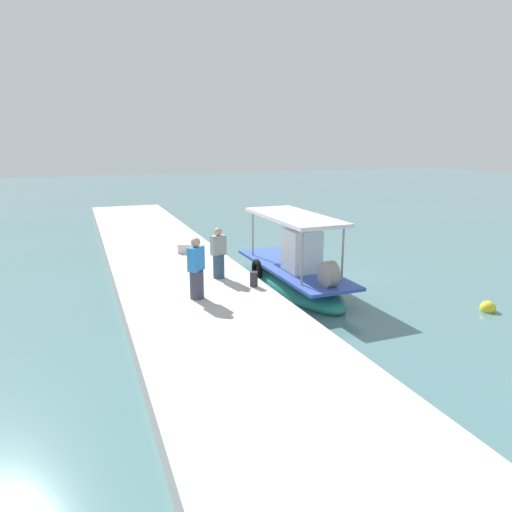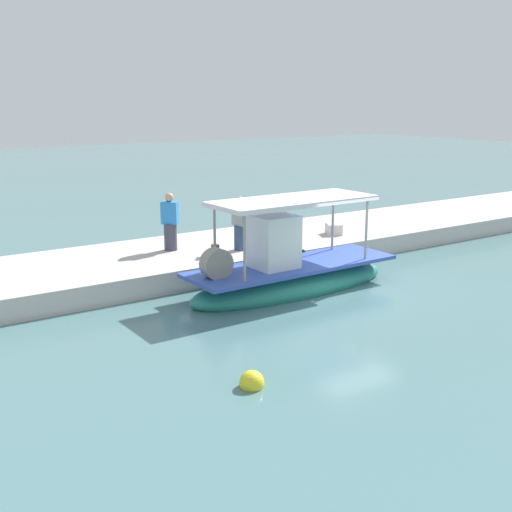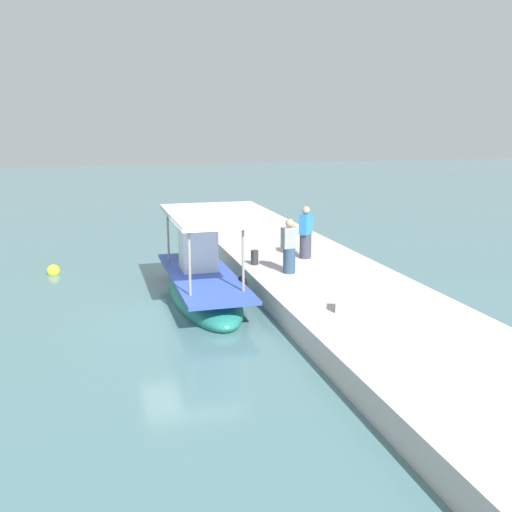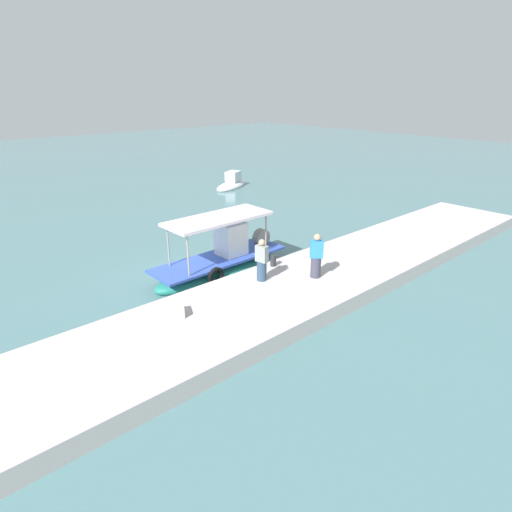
{
  "view_description": "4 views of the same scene",
  "coord_description": "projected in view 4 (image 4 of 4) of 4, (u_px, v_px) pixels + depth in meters",
  "views": [
    {
      "loc": [
        15.37,
        -7.45,
        4.91
      ],
      "look_at": [
        0.55,
        -1.77,
        1.03
      ],
      "focal_mm": 32.64,
      "sensor_mm": 36.0,
      "label": 1
    },
    {
      "loc": [
        11.46,
        12.58,
        5.06
      ],
      "look_at": [
        1.62,
        -2.01,
        0.74
      ],
      "focal_mm": 44.55,
      "sensor_mm": 36.0,
      "label": 2
    },
    {
      "loc": [
        -14.98,
        2.16,
        5.03
      ],
      "look_at": [
        0.93,
        -2.21,
        1.29
      ],
      "focal_mm": 40.94,
      "sensor_mm": 36.0,
      "label": 3
    },
    {
      "loc": [
        -8.85,
        -14.45,
        7.53
      ],
      "look_at": [
        2.03,
        -2.2,
        1.07
      ],
      "focal_mm": 30.25,
      "sensor_mm": 36.0,
      "label": 4
    }
  ],
  "objects": [
    {
      "name": "ground_plane",
      "position": [
        186.0,
        277.0,
        18.28
      ],
      "size": [
        120.0,
        120.0,
        0.0
      ],
      "primitive_type": "plane",
      "color": "slate"
    },
    {
      "name": "dock_quay",
      "position": [
        254.0,
        307.0,
        15.12
      ],
      "size": [
        36.0,
        4.41,
        0.61
      ],
      "primitive_type": "cube",
      "color": "beige",
      "rests_on": "ground_plane"
    },
    {
      "name": "main_fishing_boat",
      "position": [
        222.0,
        263.0,
        18.49
      ],
      "size": [
        6.36,
        2.02,
        2.89
      ],
      "color": "#258273",
      "rests_on": "ground_plane"
    },
    {
      "name": "fisherman_near_bollard",
      "position": [
        316.0,
        258.0,
        16.52
      ],
      "size": [
        0.55,
        0.55,
        1.76
      ],
      "color": "#3E3F50",
      "rests_on": "dock_quay"
    },
    {
      "name": "fisherman_by_crate",
      "position": [
        262.0,
        262.0,
        16.25
      ],
      "size": [
        0.43,
        0.51,
        1.65
      ],
      "color": "#2E4762",
      "rests_on": "dock_quay"
    },
    {
      "name": "mooring_bollard",
      "position": [
        273.0,
        261.0,
        17.76
      ],
      "size": [
        0.24,
        0.24,
        0.46
      ],
      "primitive_type": "cylinder",
      "color": "#2D2D33",
      "rests_on": "dock_quay"
    },
    {
      "name": "cargo_crate",
      "position": [
        176.0,
        310.0,
        13.9
      ],
      "size": [
        0.68,
        0.74,
        0.36
      ],
      "primitive_type": "cube",
      "rotation": [
        0.0,
        0.0,
        1.13
      ],
      "color": "silver",
      "rests_on": "dock_quay"
    },
    {
      "name": "marker_buoy",
      "position": [
        233.0,
        228.0,
        24.3
      ],
      "size": [
        0.46,
        0.46,
        0.46
      ],
      "color": "yellow",
      "rests_on": "ground_plane"
    },
    {
      "name": "moored_boat_near",
      "position": [
        231.0,
        184.0,
        34.5
      ],
      "size": [
        4.1,
        2.92,
        1.46
      ],
      "color": "silver",
      "rests_on": "ground_plane"
    }
  ]
}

